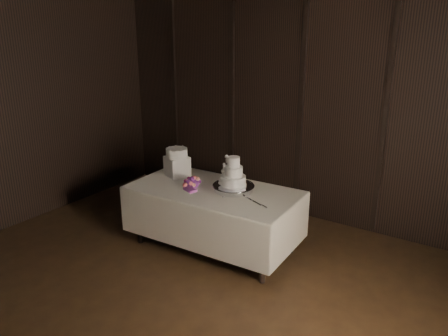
% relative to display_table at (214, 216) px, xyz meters
% --- Properties ---
extents(room, '(6.08, 7.08, 3.08)m').
position_rel_display_table_xyz_m(room, '(0.39, -1.99, 1.08)').
color(room, black).
rests_on(room, ground).
extents(display_table, '(2.04, 1.13, 0.76)m').
position_rel_display_table_xyz_m(display_table, '(0.00, 0.00, 0.00)').
color(display_table, white).
rests_on(display_table, ground).
extents(cake_stand, '(0.55, 0.55, 0.09)m').
position_rel_display_table_xyz_m(cake_stand, '(0.25, 0.04, 0.39)').
color(cake_stand, silver).
rests_on(cake_stand, display_table).
extents(wedding_cake, '(0.32, 0.28, 0.34)m').
position_rel_display_table_xyz_m(wedding_cake, '(0.23, 0.03, 0.57)').
color(wedding_cake, white).
rests_on(wedding_cake, cake_stand).
extents(bouquet, '(0.37, 0.44, 0.17)m').
position_rel_display_table_xyz_m(bouquet, '(-0.25, -0.07, 0.40)').
color(bouquet, '#E45F5D').
rests_on(bouquet, display_table).
extents(box_pedestal, '(0.34, 0.34, 0.25)m').
position_rel_display_table_xyz_m(box_pedestal, '(-0.66, 0.14, 0.47)').
color(box_pedestal, white).
rests_on(box_pedestal, display_table).
extents(small_cake, '(0.29, 0.29, 0.11)m').
position_rel_display_table_xyz_m(small_cake, '(-0.66, 0.14, 0.65)').
color(small_cake, white).
rests_on(small_cake, box_pedestal).
extents(cake_knife, '(0.35, 0.17, 0.01)m').
position_rel_display_table_xyz_m(cake_knife, '(0.58, -0.07, 0.35)').
color(cake_knife, silver).
rests_on(cake_knife, display_table).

